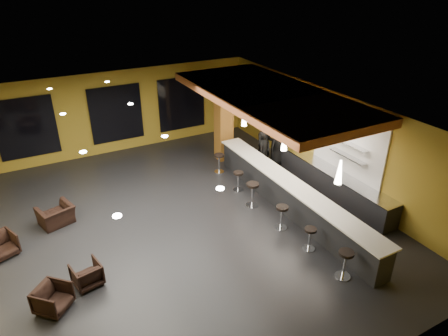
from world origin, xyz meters
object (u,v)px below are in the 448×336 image
prep_counter (326,179)px  bar_stool_2 (282,214)px  staff_a (264,152)px  staff_c (278,146)px  armchair_d (56,215)px  staff_b (266,143)px  bar_stool_1 (310,236)px  pendant_1 (284,140)px  pendant_2 (244,117)px  pendant_0 (339,172)px  armchair_c (2,246)px  bar_stool_3 (252,192)px  bar_counter (290,197)px  bar_stool_5 (219,161)px  column (224,119)px  armchair_a (53,298)px  bar_stool_4 (238,179)px  armchair_b (87,274)px  bar_stool_0 (345,261)px

prep_counter → bar_stool_2: (-2.83, -1.22, 0.07)m
staff_a → staff_c: (0.80, 0.19, -0.00)m
staff_c → armchair_d: staff_c is taller
staff_b → bar_stool_1: size_ratio=2.66×
pendant_1 → pendant_2: bearing=90.0°
pendant_0 → armchair_d: pendant_0 is taller
staff_a → bar_stool_1: staff_a is taller
staff_a → armchair_c: staff_a is taller
pendant_0 → bar_stool_2: pendant_0 is taller
armchair_c → bar_stool_3: size_ratio=0.85×
bar_counter → pendant_1: bearing=90.0°
bar_stool_1 → bar_stool_5: size_ratio=0.93×
bar_stool_1 → bar_stool_3: bar_stool_3 is taller
pendant_2 → prep_counter: bearing=-51.3°
bar_stool_1 → bar_stool_2: bearing=94.6°
column → bar_stool_2: size_ratio=4.46×
column → armchair_a: bearing=-143.8°
column → bar_stool_4: 3.06m
armchair_a → bar_stool_4: bar_stool_4 is taller
bar_stool_1 → armchair_d: bearing=142.5°
armchair_d → prep_counter: bearing=148.4°
pendant_0 → staff_b: pendant_0 is taller
bar_stool_3 → bar_stool_5: 2.74m
pendant_2 → armchair_a: bearing=-152.6°
armchair_a → bar_stool_3: size_ratio=0.84×
prep_counter → column: column is taller
pendant_2 → armchair_b: bearing=-152.9°
staff_c → bar_stool_5: (-2.37, 0.55, -0.35)m
bar_stool_4 → armchair_a: bearing=-157.0°
staff_b → bar_stool_0: staff_b is taller
armchair_c → armchair_d: armchair_c is taller
armchair_d → bar_stool_0: size_ratio=1.20×
armchair_a → pendant_1: bearing=-35.4°
staff_a → bar_stool_0: (-1.49, -6.08, -0.32)m
pendant_2 → staff_c: (1.60, -0.01, -1.51)m
armchair_a → armchair_b: 1.00m
pendant_1 → pendant_2: 2.50m
bar_counter → bar_stool_4: size_ratio=10.80×
pendant_0 → bar_stool_0: size_ratio=0.85×
bar_counter → armchair_d: (-6.93, 2.81, -0.18)m
armchair_d → bar_stool_5: bar_stool_5 is taller
staff_b → pendant_2: bearing=-150.4°
pendant_0 → armchair_c: 9.55m
column → armchair_c: bearing=-162.3°
armchair_d → bar_stool_1: (6.20, -4.76, 0.14)m
pendant_1 → staff_a: 2.86m
staff_b → bar_stool_5: staff_b is taller
pendant_0 → staff_a: bearing=80.5°
prep_counter → bar_stool_1: 3.67m
armchair_b → bar_stool_2: bar_stool_2 is taller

